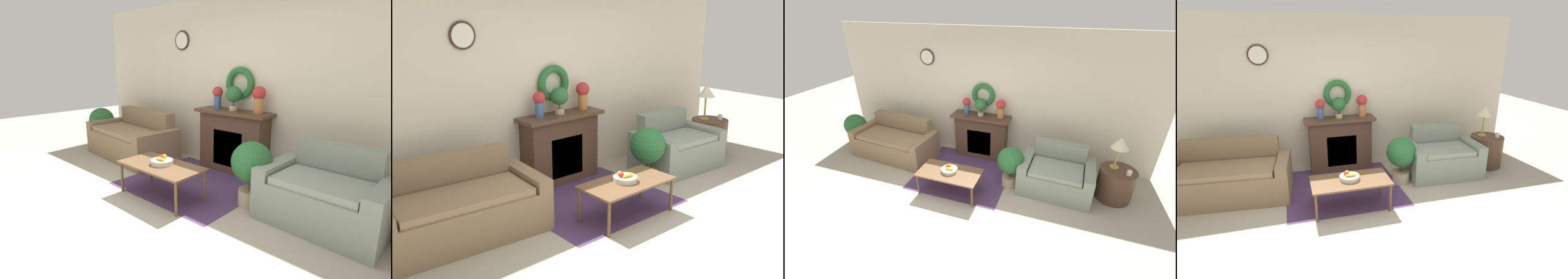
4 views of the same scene
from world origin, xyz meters
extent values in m
plane|color=#ADA38E|center=(0.00, 0.00, 0.00)|extent=(16.00, 16.00, 0.00)
cube|color=#4C335B|center=(-0.14, 1.38, 0.00)|extent=(1.80, 1.68, 0.01)
cube|color=beige|center=(0.00, 2.37, 1.35)|extent=(6.80, 0.06, 2.70)
cylinder|color=#382319|center=(-1.29, 2.32, 2.06)|extent=(0.33, 0.02, 0.33)
cylinder|color=white|center=(-1.29, 2.31, 2.06)|extent=(0.28, 0.01, 0.28)
torus|color=#286633|center=(-0.03, 2.29, 1.38)|extent=(0.49, 0.10, 0.49)
cube|color=#4C3323|center=(-0.03, 2.17, 0.46)|extent=(1.10, 0.34, 0.93)
cube|color=black|center=(-0.03, 2.01, 0.40)|extent=(0.53, 0.02, 0.56)
cube|color=orange|center=(-0.03, 2.00, 0.33)|extent=(0.42, 0.01, 0.31)
cube|color=#4C3323|center=(-0.03, 2.14, 0.95)|extent=(1.24, 0.41, 0.05)
cube|color=#846B4C|center=(-1.85, 1.45, 0.23)|extent=(1.50, 0.80, 0.45)
cube|color=#846B4C|center=(-1.82, 1.88, 0.42)|extent=(1.46, 0.31, 0.84)
cube|color=#846B4C|center=(-2.65, 1.61, 0.30)|extent=(0.24, 0.89, 0.59)
cube|color=#846B4C|center=(-1.04, 1.48, 0.30)|extent=(0.24, 0.89, 0.59)
cube|color=#917554|center=(-1.85, 1.45, 0.49)|extent=(1.44, 0.74, 0.08)
cube|color=gray|center=(1.64, 1.35, 0.22)|extent=(0.95, 0.71, 0.45)
cube|color=gray|center=(1.66, 1.78, 0.41)|extent=(0.93, 0.23, 0.82)
cube|color=gray|center=(1.10, 1.47, 0.29)|extent=(0.21, 0.86, 0.59)
cube|color=gray|center=(2.19, 1.42, 0.29)|extent=(0.21, 0.86, 0.59)
cube|color=gray|center=(1.64, 1.35, 0.49)|extent=(0.91, 0.65, 0.08)
cube|color=brown|center=(-0.14, 0.76, 0.42)|extent=(1.10, 0.58, 0.03)
cylinder|color=brown|center=(-0.65, 0.51, 0.20)|extent=(0.04, 0.04, 0.41)
cylinder|color=brown|center=(0.37, 0.51, 0.20)|extent=(0.04, 0.04, 0.41)
cylinder|color=brown|center=(-0.65, 1.01, 0.20)|extent=(0.04, 0.04, 0.41)
cylinder|color=brown|center=(0.37, 1.01, 0.20)|extent=(0.04, 0.04, 0.41)
cylinder|color=beige|center=(-0.15, 0.78, 0.46)|extent=(0.28, 0.28, 0.06)
sphere|color=#B2231E|center=(-0.19, 0.80, 0.51)|extent=(0.07, 0.07, 0.07)
sphere|color=orange|center=(-0.17, 0.84, 0.51)|extent=(0.07, 0.07, 0.07)
ellipsoid|color=yellow|center=(-0.14, 0.74, 0.52)|extent=(0.17, 0.04, 0.04)
cylinder|color=#4C3323|center=(2.64, 1.57, 0.29)|extent=(0.60, 0.60, 0.58)
cylinder|color=#B28E42|center=(2.56, 1.63, 0.59)|extent=(0.15, 0.15, 0.02)
cylinder|color=#B28E42|center=(2.56, 1.63, 0.78)|extent=(0.03, 0.03, 0.36)
cone|color=beige|center=(2.56, 1.63, 1.06)|extent=(0.28, 0.28, 0.19)
cylinder|color=silver|center=(2.77, 1.47, 0.62)|extent=(0.08, 0.08, 0.08)
cylinder|color=#3D5684|center=(-0.36, 2.17, 1.08)|extent=(0.12, 0.12, 0.20)
sphere|color=#B72D33|center=(-0.36, 2.17, 1.24)|extent=(0.16, 0.16, 0.16)
cylinder|color=#AD6B38|center=(0.38, 2.17, 1.08)|extent=(0.14, 0.14, 0.22)
sphere|color=#B72D33|center=(0.38, 2.17, 1.26)|extent=(0.19, 0.19, 0.19)
cylinder|color=tan|center=(-0.04, 2.15, 1.01)|extent=(0.13, 0.13, 0.07)
cylinder|color=#4C3823|center=(-0.04, 2.15, 1.08)|extent=(0.02, 0.02, 0.07)
sphere|color=#286633|center=(-0.04, 2.15, 1.22)|extent=(0.25, 0.25, 0.25)
cylinder|color=tan|center=(-2.96, 1.63, 0.09)|extent=(0.26, 0.26, 0.18)
cylinder|color=#4C3823|center=(-2.96, 1.63, 0.25)|extent=(0.04, 0.04, 0.14)
sphere|color=#286633|center=(-2.96, 1.63, 0.54)|extent=(0.50, 0.50, 0.50)
cylinder|color=tan|center=(0.83, 1.32, 0.10)|extent=(0.29, 0.29, 0.20)
cylinder|color=#4C3823|center=(0.83, 1.32, 0.27)|extent=(0.05, 0.05, 0.14)
sphere|color=#286633|center=(0.83, 1.32, 0.55)|extent=(0.49, 0.49, 0.49)
camera|label=1|loc=(2.63, -1.65, 1.68)|focal=28.00mm
camera|label=2|loc=(-3.70, -2.69, 2.39)|focal=42.00mm
camera|label=3|loc=(1.62, -2.64, 3.11)|focal=24.00mm
camera|label=4|loc=(-0.89, -3.04, 2.35)|focal=28.00mm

